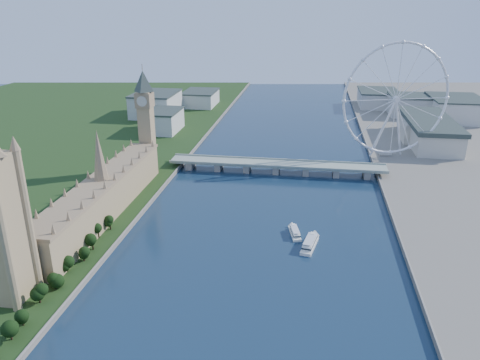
# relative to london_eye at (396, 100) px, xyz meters

# --- Properties ---
(tree_row) EXTENTS (7.64, 183.64, 19.02)m
(tree_row) POSITION_rel_london_eye_xyz_m (-232.98, -297.08, -58.82)
(tree_row) COLOR black
(tree_row) RESTS_ON ground
(parliament_range) EXTENTS (24.00, 200.00, 70.00)m
(parliament_range) POSITION_rel_london_eye_xyz_m (-247.98, -185.08, -49.04)
(parliament_range) COLOR tan
(parliament_range) RESTS_ON ground
(big_ben) EXTENTS (20.02, 20.02, 110.00)m
(big_ben) POSITION_rel_london_eye_xyz_m (-247.98, -77.08, -0.95)
(big_ben) COLOR tan
(big_ben) RESTS_ON ground
(westminster_bridge) EXTENTS (220.00, 22.00, 9.50)m
(westminster_bridge) POSITION_rel_london_eye_xyz_m (-119.98, -55.08, -60.89)
(westminster_bridge) COLOR gray
(westminster_bridge) RESTS_ON ground
(london_eye) EXTENTS (113.60, 39.12, 124.30)m
(london_eye) POSITION_rel_london_eye_xyz_m (0.00, 0.00, 0.00)
(london_eye) COLOR silver
(london_eye) RESTS_ON ground
(county_hall) EXTENTS (54.00, 144.00, 35.00)m
(county_hall) POSITION_rel_london_eye_xyz_m (55.02, 74.92, -67.52)
(county_hall) COLOR beige
(county_hall) RESTS_ON ground
(city_skyline) EXTENTS (505.00, 280.00, 32.00)m
(city_skyline) POSITION_rel_london_eye_xyz_m (-80.75, 205.00, -50.56)
(city_skyline) COLOR beige
(city_skyline) RESTS_ON ground
(tour_boat_near) EXTENTS (11.98, 26.53, 5.65)m
(tour_boat_near) POSITION_rel_london_eye_xyz_m (-95.17, -192.37, -67.52)
(tour_boat_near) COLOR white
(tour_boat_near) RESTS_ON ground
(tour_boat_far) EXTENTS (14.33, 32.56, 6.99)m
(tour_boat_far) POSITION_rel_london_eye_xyz_m (-84.02, -209.12, -67.52)
(tour_boat_far) COLOR silver
(tour_boat_far) RESTS_ON ground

